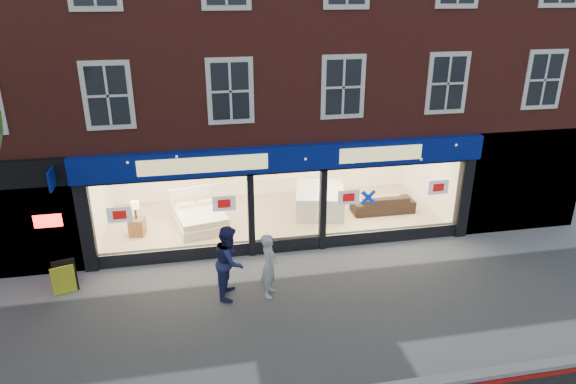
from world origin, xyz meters
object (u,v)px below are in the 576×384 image
object	(u,v)px
mattress_stack	(320,200)
pedestrian_blue	(230,261)
sofa	(383,203)
display_bed	(200,217)
pedestrian_grey	(269,265)
a_board	(64,278)

from	to	relation	value
mattress_stack	pedestrian_blue	xyz separation A→B (m)	(-3.45, -4.40, 0.45)
sofa	pedestrian_blue	size ratio (longest dim) A/B	1.11
display_bed	mattress_stack	xyz separation A→B (m)	(4.07, 0.41, 0.10)
display_bed	pedestrian_grey	xyz separation A→B (m)	(1.58, -4.20, 0.44)
a_board	pedestrian_grey	bearing A→B (deg)	-27.23
pedestrian_grey	display_bed	bearing A→B (deg)	40.46
mattress_stack	sofa	xyz separation A→B (m)	(2.10, -0.46, -0.09)
mattress_stack	pedestrian_grey	xyz separation A→B (m)	(-2.49, -4.62, 0.35)
a_board	pedestrian_blue	distance (m)	4.24
sofa	a_board	xyz separation A→B (m)	(-9.67, -3.09, 0.03)
display_bed	pedestrian_blue	bearing A→B (deg)	-92.56
display_bed	pedestrian_grey	bearing A→B (deg)	-80.77
a_board	pedestrian_grey	size ratio (longest dim) A/B	0.52
display_bed	pedestrian_blue	xyz separation A→B (m)	(0.62, -3.99, 0.55)
mattress_stack	a_board	xyz separation A→B (m)	(-7.57, -3.55, -0.06)
pedestrian_grey	pedestrian_blue	bearing A→B (deg)	97.28
sofa	pedestrian_grey	size ratio (longest dim) A/B	1.25
display_bed	mattress_stack	bearing A→B (deg)	-5.60
a_board	display_bed	bearing A→B (deg)	26.49
mattress_stack	pedestrian_grey	bearing A→B (deg)	-118.32
mattress_stack	pedestrian_blue	distance (m)	5.61
pedestrian_grey	sofa	bearing A→B (deg)	-28.00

